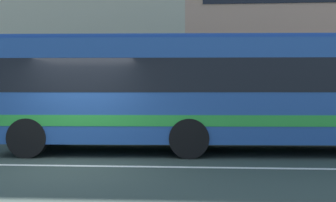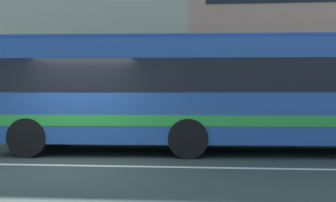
{
  "view_description": "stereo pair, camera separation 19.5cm",
  "coord_description": "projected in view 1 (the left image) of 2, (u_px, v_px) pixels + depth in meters",
  "views": [
    {
      "loc": [
        2.8,
        -9.04,
        1.71
      ],
      "look_at": [
        2.03,
        2.43,
        1.4
      ],
      "focal_mm": 43.98,
      "sensor_mm": 36.0,
      "label": 1
    },
    {
      "loc": [
        3.0,
        -9.03,
        1.71
      ],
      "look_at": [
        2.03,
        2.43,
        1.4
      ],
      "focal_mm": 43.98,
      "sensor_mm": 36.0,
      "label": 2
    }
  ],
  "objects": [
    {
      "name": "transit_bus",
      "position": [
        214.0,
        89.0,
        11.36
      ],
      "size": [
        11.68,
        3.04,
        3.13
      ],
      "color": "#234C91",
      "rests_on": "ground_plane"
    },
    {
      "name": "hedge_row_far",
      "position": [
        88.0,
        121.0,
        15.39
      ],
      "size": [
        17.68,
        1.1,
        1.07
      ],
      "primitive_type": "cube",
      "color": "#145417",
      "rests_on": "ground_plane"
    },
    {
      "name": "lane_centre_line",
      "position": [
        71.0,
        166.0,
        9.25
      ],
      "size": [
        60.0,
        0.16,
        0.01
      ],
      "primitive_type": "cube",
      "color": "silver",
      "rests_on": "ground_plane"
    },
    {
      "name": "ground_plane",
      "position": [
        71.0,
        166.0,
        9.25
      ],
      "size": [
        160.0,
        160.0,
        0.0
      ],
      "primitive_type": "plane",
      "color": "#2F3D36"
    }
  ]
}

